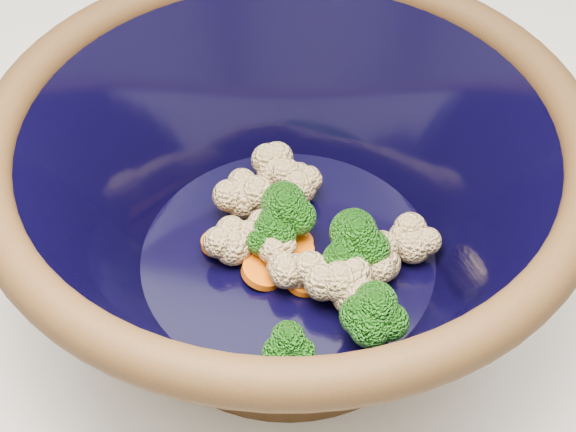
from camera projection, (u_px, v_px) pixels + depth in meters
The scene contains 2 objects.
mixing_bowl at pixel (288, 200), 0.56m from camera, with size 0.48×0.48×0.18m.
vegetable_pile at pixel (313, 248), 0.58m from camera, with size 0.17×0.19×0.05m.
Camera 1 is at (0.15, -0.42, 1.41)m, focal length 50.00 mm.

